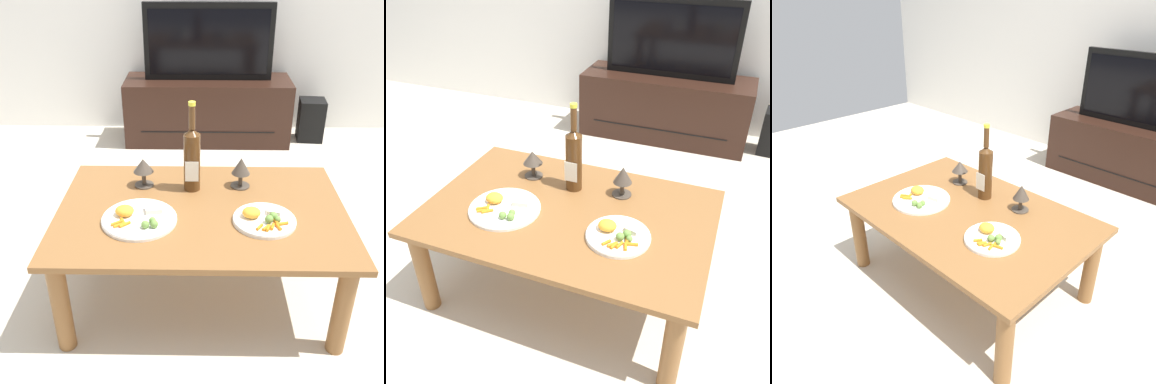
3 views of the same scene
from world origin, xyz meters
The scene contains 10 objects.
ground_plane centered at (0.00, 0.00, 0.00)m, with size 6.40×6.40×0.00m, color beige.
dining_table centered at (0.00, 0.00, 0.36)m, with size 1.17×0.78×0.43m.
tv_stand centered at (0.05, 1.76, 0.24)m, with size 1.22×0.42×0.47m.
tv_screen centered at (0.05, 1.76, 0.74)m, with size 0.92×0.05×0.53m.
floor_speaker centered at (0.85, 1.77, 0.16)m, with size 0.19×0.19×0.32m, color black.
wine_bottle centered at (-0.04, 0.17, 0.59)m, with size 0.07×0.07×0.39m.
goblet_left centered at (-0.25, 0.19, 0.52)m, with size 0.09×0.09×0.13m.
goblet_right centered at (0.17, 0.19, 0.52)m, with size 0.08×0.08×0.14m.
dinner_plate_left centered at (-0.24, -0.09, 0.45)m, with size 0.29×0.29×0.05m.
dinner_plate_right centered at (0.24, -0.09, 0.45)m, with size 0.25×0.25×0.05m.
Camera 1 is at (-0.01, -1.58, 1.40)m, focal length 42.78 mm.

